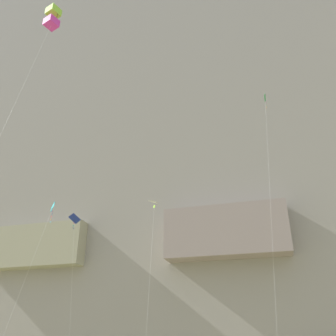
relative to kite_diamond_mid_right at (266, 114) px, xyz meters
The scene contains 6 objects.
cliff_face 30.82m from the kite_diamond_mid_right, 105.39° to the left, with size 180.00×30.14×83.10m.
kite_diamond_mid_right is the anchor object (origin of this frame).
kite_delta_low_right 19.03m from the kite_diamond_mid_right, 150.35° to the right, with size 1.08×2.32×14.16m.
kite_diamond_high_right 29.35m from the kite_diamond_mid_right, behind, with size 1.90×5.01×18.52m.
kite_box_front_field 25.80m from the kite_diamond_mid_right, 135.95° to the right, with size 3.58×4.51×30.58m.
kite_diamond_mid_left 28.05m from the kite_diamond_mid_right, behind, with size 3.02×2.29×17.59m.
Camera 1 is at (6.08, -3.56, 1.84)m, focal length 39.15 mm.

